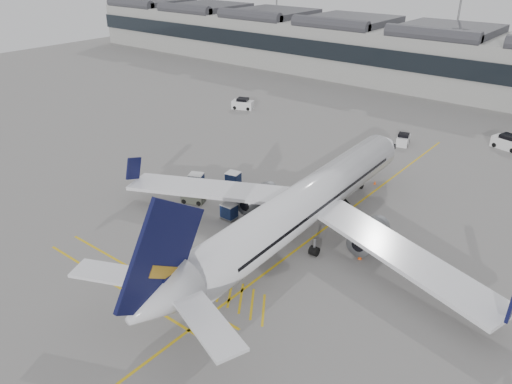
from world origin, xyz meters
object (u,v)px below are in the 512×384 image
Objects in this scene: airliner_main at (302,206)px; belt_loader at (334,202)px; ramp_agent_a at (303,204)px; baggage_cart_a at (229,211)px; ramp_agent_b at (278,203)px; pushback_tug at (193,197)px.

airliner_main is 8.31m from belt_loader.
airliner_main is 25.27× the size of ramp_agent_a.
airliner_main is at bearing 11.52° from baggage_cart_a.
baggage_cart_a is at bearing -170.30° from airliner_main.
ramp_agent_b is at bearing -111.32° from belt_loader.
ramp_agent_b reaches higher than baggage_cart_a.
ramp_agent_a is (-2.15, -3.12, 0.27)m from belt_loader.
belt_loader is 2.76× the size of ramp_agent_b.
airliner_main is 6.05m from ramp_agent_a.
belt_loader is 16.04m from pushback_tug.
ramp_agent_a is at bearing -103.06° from belt_loader.
ramp_agent_a is at bearing 5.73° from pushback_tug.
baggage_cart_a is (-7.43, -9.45, 0.30)m from belt_loader.
belt_loader is at bearing -168.20° from ramp_agent_b.
pushback_tug is (-13.91, -1.34, -2.91)m from airliner_main.
belt_loader is (-0.70, 7.76, -2.91)m from airliner_main.
ramp_agent_b is (-5.10, 3.02, -2.56)m from airliner_main.
belt_loader reaches higher than ramp_agent_a.
belt_loader is at bearing 35.77° from ramp_agent_a.
ramp_agent_b is (-2.25, -1.62, 0.08)m from ramp_agent_a.
airliner_main is at bearing -78.05° from ramp_agent_a.
airliner_main is 8.39× the size of belt_loader.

